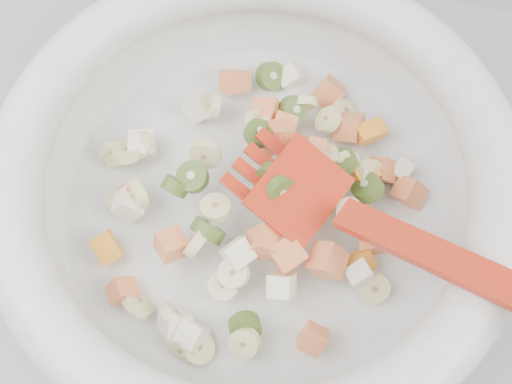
# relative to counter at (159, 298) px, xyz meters

# --- Properties ---
(counter) EXTENTS (2.00, 0.60, 0.90)m
(counter) POSITION_rel_counter_xyz_m (0.00, 0.00, 0.00)
(counter) COLOR gray
(counter) RESTS_ON ground
(mixing_bowl) EXTENTS (0.49, 0.41, 0.15)m
(mixing_bowl) POSITION_rel_counter_xyz_m (0.16, -0.01, 0.51)
(mixing_bowl) COLOR white
(mixing_bowl) RESTS_ON counter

